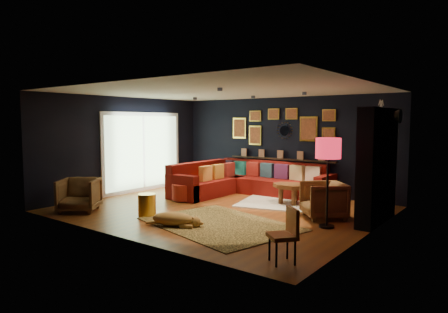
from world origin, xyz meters
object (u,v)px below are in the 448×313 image
Objects in this scene: pouf at (184,192)px; gold_stool at (147,205)px; dog at (173,216)px; orange_chair at (286,231)px; sectional at (244,182)px; coffee_table at (291,188)px; floor_lamp at (328,152)px; armchair_right at (323,198)px; armchair_left at (79,193)px.

gold_stool reaches higher than pouf.
orange_chair is at bearing -31.78° from dog.
sectional is 3.61m from dog.
coffee_table is at bearing 27.41° from pouf.
coffee_table is 2.31m from floor_lamp.
pouf is 0.53× the size of dog.
floor_lamp is (1.50, -1.44, 1.00)m from coffee_table.
pouf is 0.36× the size of floor_lamp.
floor_lamp is 1.48× the size of dog.
gold_stool is 0.60× the size of orange_chair.
sectional is at bearing 165.54° from coffee_table.
sectional reaches higher than coffee_table.
coffee_table is at bearing 136.12° from floor_lamp.
coffee_table is 1.13× the size of armchair_right.
gold_stool is (1.45, 0.63, -0.17)m from armchair_left.
floor_lamp is at bearing 137.09° from orange_chair.
floor_lamp reaches higher than sectional.
dog is at bearing -150.19° from orange_chair.
coffee_table is 4.75m from armchair_left.
pouf is at bearing 105.88° from dog.
orange_chair is 2.30m from floor_lamp.
coffee_table is at bearing 56.92° from gold_stool.
dog is at bearing -76.88° from sectional.
pouf is (-0.69, -1.61, -0.10)m from sectional.
armchair_right is (4.43, 2.65, 0.00)m from armchair_left.
armchair_left is 0.72× the size of dog.
orange_chair reaches higher than pouf.
armchair_left is at bearing -141.74° from orange_chair.
floor_lamp is (3.33, 1.37, 1.16)m from gold_stool.
dog is at bearing -15.53° from gold_stool.
sectional reaches higher than armchair_left.
coffee_table is at bearing -14.46° from sectional.
orange_chair is at bearing -11.17° from gold_stool.
orange_chair reaches higher than dog.
coffee_table is 1.15× the size of armchair_left.
pouf is at bearing -152.59° from coffee_table.
orange_chair is (4.09, -2.33, 0.22)m from pouf.
coffee_table is 2.00× the size of gold_stool.
pouf is 0.77× the size of orange_chair.
sectional is at bearing 149.17° from floor_lamp.
coffee_table is 1.20× the size of orange_chair.
armchair_right is 1.77× the size of gold_stool.
orange_chair is (0.64, -2.73, 0.04)m from armchair_right.
coffee_table is 3.95m from orange_chair.
floor_lamp reaches higher than gold_stool.
floor_lamp is 3.07m from dog.
floor_lamp is (3.80, -0.25, 1.17)m from pouf.
gold_stool is 0.41× the size of dog.
gold_stool is at bearing -157.67° from floor_lamp.
sectional reaches higher than gold_stool.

